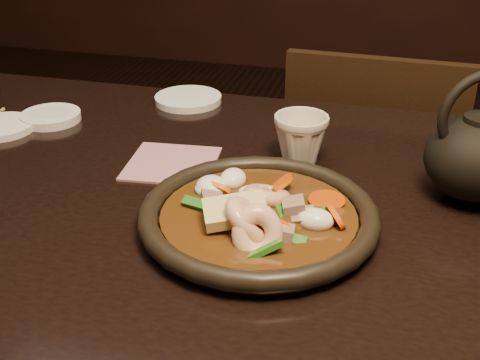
% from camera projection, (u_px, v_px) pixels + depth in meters
% --- Properties ---
extents(table, '(1.60, 0.90, 0.75)m').
position_uv_depth(table, '(157.00, 251.00, 0.85)').
color(table, black).
rests_on(table, floor).
extents(chair, '(0.41, 0.41, 0.82)m').
position_uv_depth(chair, '(368.00, 198.00, 1.44)').
color(chair, black).
rests_on(chair, floor).
extents(plate, '(0.31, 0.31, 0.03)m').
position_uv_depth(plate, '(258.00, 217.00, 0.76)').
color(plate, black).
rests_on(plate, table).
extents(stirfry, '(0.22, 0.19, 0.07)m').
position_uv_depth(stirfry, '(257.00, 212.00, 0.76)').
color(stirfry, '#3E210B').
rests_on(stirfry, plate).
extents(soy_dish, '(0.11, 0.11, 0.01)m').
position_uv_depth(soy_dish, '(51.00, 117.00, 1.08)').
color(soy_dish, white).
rests_on(soy_dish, table).
extents(saucer_left, '(0.12, 0.12, 0.01)m').
position_uv_depth(saucer_left, '(0.00, 127.00, 1.04)').
color(saucer_left, white).
rests_on(saucer_left, table).
extents(saucer_right, '(0.13, 0.13, 0.01)m').
position_uv_depth(saucer_right, '(188.00, 99.00, 1.16)').
color(saucer_right, white).
rests_on(saucer_right, table).
extents(tea_cup, '(0.11, 0.11, 0.08)m').
position_uv_depth(tea_cup, '(301.00, 138.00, 0.91)').
color(tea_cup, beige).
rests_on(tea_cup, table).
extents(napkin, '(0.15, 0.15, 0.00)m').
position_uv_depth(napkin, '(172.00, 163.00, 0.93)').
color(napkin, '#AA6870').
rests_on(napkin, table).
extents(teapot, '(0.16, 0.13, 0.18)m').
position_uv_depth(teapot, '(476.00, 154.00, 0.80)').
color(teapot, black).
rests_on(teapot, table).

